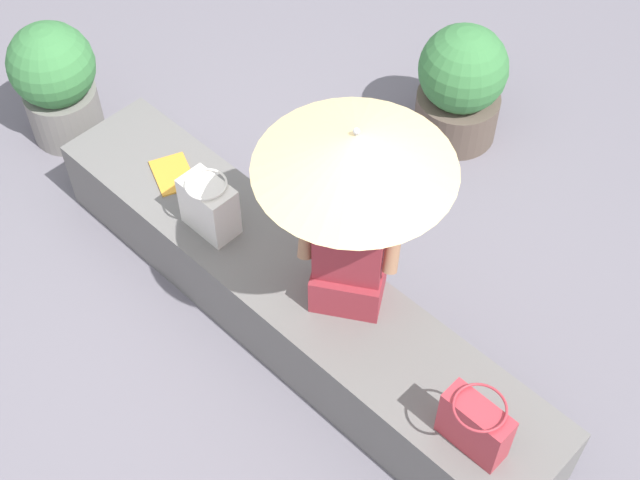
{
  "coord_description": "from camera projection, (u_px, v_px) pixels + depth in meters",
  "views": [
    {
      "loc": [
        2.01,
        -1.87,
        4.1
      ],
      "look_at": [
        0.15,
        0.05,
        0.8
      ],
      "focal_mm": 50.66,
      "sensor_mm": 36.0,
      "label": 1
    }
  ],
  "objects": [
    {
      "name": "ground_plane",
      "position": [
        295.0,
        323.0,
        4.91
      ],
      "size": [
        14.0,
        14.0,
        0.0
      ],
      "primitive_type": "plane",
      "color": "slate"
    },
    {
      "name": "stone_bench",
      "position": [
        294.0,
        299.0,
        4.73
      ],
      "size": [
        3.17,
        0.59,
        0.45
      ],
      "primitive_type": "cube",
      "color": "slate",
      "rests_on": "ground"
    },
    {
      "name": "person_seated",
      "position": [
        350.0,
        246.0,
        4.17
      ],
      "size": [
        0.5,
        0.42,
        0.9
      ],
      "color": "#992D38",
      "rests_on": "stone_bench"
    },
    {
      "name": "parasol",
      "position": [
        356.0,
        152.0,
        3.72
      ],
      "size": [
        0.89,
        0.89,
        1.11
      ],
      "color": "#B7B7BC",
      "rests_on": "stone_bench"
    },
    {
      "name": "handbag_black",
      "position": [
        209.0,
        206.0,
        4.62
      ],
      "size": [
        0.29,
        0.22,
        0.33
      ],
      "color": "silver",
      "rests_on": "stone_bench"
    },
    {
      "name": "tote_bag_canvas",
      "position": [
        475.0,
        425.0,
        3.85
      ],
      "size": [
        0.31,
        0.23,
        0.32
      ],
      "color": "#B2333D",
      "rests_on": "stone_bench"
    },
    {
      "name": "magazine",
      "position": [
        173.0,
        174.0,
        4.98
      ],
      "size": [
        0.34,
        0.29,
        0.01
      ],
      "primitive_type": "cube",
      "rotation": [
        0.0,
        0.0,
        -0.4
      ],
      "color": "gold",
      "rests_on": "stone_bench"
    },
    {
      "name": "planter_near",
      "position": [
        461.0,
        85.0,
        5.53
      ],
      "size": [
        0.55,
        0.55,
        0.8
      ],
      "color": "brown",
      "rests_on": "ground"
    },
    {
      "name": "planter_far",
      "position": [
        56.0,
        81.0,
        5.51
      ],
      "size": [
        0.53,
        0.53,
        0.82
      ],
      "color": "gray",
      "rests_on": "ground"
    }
  ]
}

